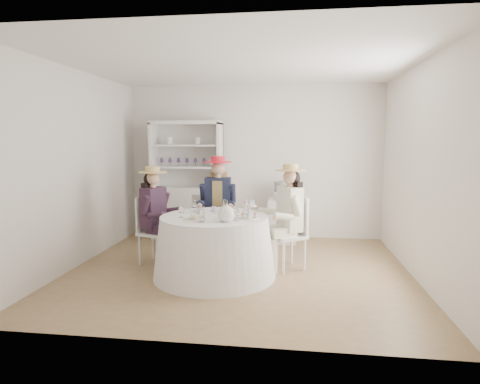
# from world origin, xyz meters

# --- Properties ---
(ground) EXTENTS (4.50, 4.50, 0.00)m
(ground) POSITION_xyz_m (0.00, 0.00, 0.00)
(ground) COLOR olive
(ground) RESTS_ON ground
(ceiling) EXTENTS (4.50, 4.50, 0.00)m
(ceiling) POSITION_xyz_m (0.00, 0.00, 2.70)
(ceiling) COLOR white
(ceiling) RESTS_ON wall_back
(wall_back) EXTENTS (4.50, 0.00, 4.50)m
(wall_back) POSITION_xyz_m (0.00, 2.00, 1.35)
(wall_back) COLOR silver
(wall_back) RESTS_ON ground
(wall_front) EXTENTS (4.50, 0.00, 4.50)m
(wall_front) POSITION_xyz_m (0.00, -2.00, 1.35)
(wall_front) COLOR silver
(wall_front) RESTS_ON ground
(wall_left) EXTENTS (0.00, 4.50, 4.50)m
(wall_left) POSITION_xyz_m (-2.25, 0.00, 1.35)
(wall_left) COLOR silver
(wall_left) RESTS_ON ground
(wall_right) EXTENTS (0.00, 4.50, 4.50)m
(wall_right) POSITION_xyz_m (2.25, 0.00, 1.35)
(wall_right) COLOR silver
(wall_right) RESTS_ON ground
(tea_table) EXTENTS (1.57, 1.57, 0.78)m
(tea_table) POSITION_xyz_m (-0.28, -0.26, 0.39)
(tea_table) COLOR white
(tea_table) RESTS_ON ground
(hutch) EXTENTS (1.33, 0.73, 2.07)m
(hutch) POSITION_xyz_m (-1.14, 1.69, 0.74)
(hutch) COLOR silver
(hutch) RESTS_ON ground
(side_table) EXTENTS (0.50, 0.50, 0.74)m
(side_table) POSITION_xyz_m (0.54, 1.63, 0.37)
(side_table) COLOR silver
(side_table) RESTS_ON ground
(hatbox) EXTENTS (0.38, 0.38, 0.30)m
(hatbox) POSITION_xyz_m (0.54, 1.63, 0.89)
(hatbox) COLOR black
(hatbox) RESTS_ON side_table
(guest_left) EXTENTS (0.57, 0.52, 1.38)m
(guest_left) POSITION_xyz_m (-1.21, 0.14, 0.78)
(guest_left) COLOR silver
(guest_left) RESTS_ON ground
(guest_mid) EXTENTS (0.55, 0.57, 1.50)m
(guest_mid) POSITION_xyz_m (-0.42, 0.74, 0.85)
(guest_mid) COLOR silver
(guest_mid) RESTS_ON ground
(guest_right) EXTENTS (0.61, 0.57, 1.43)m
(guest_right) POSITION_xyz_m (0.64, 0.14, 0.80)
(guest_right) COLOR silver
(guest_right) RESTS_ON ground
(spare_chair) EXTENTS (0.43, 0.43, 0.90)m
(spare_chair) POSITION_xyz_m (-0.68, 0.99, 0.48)
(spare_chair) COLOR silver
(spare_chair) RESTS_ON ground
(teacup_a) EXTENTS (0.10, 0.10, 0.06)m
(teacup_a) POSITION_xyz_m (-0.51, -0.13, 0.82)
(teacup_a) COLOR white
(teacup_a) RESTS_ON tea_table
(teacup_b) EXTENTS (0.07, 0.07, 0.06)m
(teacup_b) POSITION_xyz_m (-0.35, 0.04, 0.81)
(teacup_b) COLOR white
(teacup_b) RESTS_ON tea_table
(teacup_c) EXTENTS (0.11, 0.11, 0.08)m
(teacup_c) POSITION_xyz_m (-0.10, -0.06, 0.82)
(teacup_c) COLOR white
(teacup_c) RESTS_ON tea_table
(flower_bowl) EXTENTS (0.22, 0.22, 0.05)m
(flower_bowl) POSITION_xyz_m (-0.10, -0.36, 0.81)
(flower_bowl) COLOR white
(flower_bowl) RESTS_ON tea_table
(flower_arrangement) EXTENTS (0.17, 0.17, 0.06)m
(flower_arrangement) POSITION_xyz_m (-0.07, -0.35, 0.86)
(flower_arrangement) COLOR #CE677C
(flower_arrangement) RESTS_ON tea_table
(table_teapot) EXTENTS (0.28, 0.20, 0.21)m
(table_teapot) POSITION_xyz_m (-0.07, -0.59, 0.87)
(table_teapot) COLOR white
(table_teapot) RESTS_ON tea_table
(sandwich_plate) EXTENTS (0.27, 0.27, 0.06)m
(sandwich_plate) POSITION_xyz_m (-0.46, -0.56, 0.80)
(sandwich_plate) COLOR white
(sandwich_plate) RESTS_ON tea_table
(cupcake_stand) EXTENTS (0.23, 0.23, 0.22)m
(cupcake_stand) POSITION_xyz_m (0.18, -0.36, 0.87)
(cupcake_stand) COLOR white
(cupcake_stand) RESTS_ON tea_table
(stemware_set) EXTENTS (0.86, 0.90, 0.15)m
(stemware_set) POSITION_xyz_m (-0.28, -0.26, 0.86)
(stemware_set) COLOR white
(stemware_set) RESTS_ON tea_table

